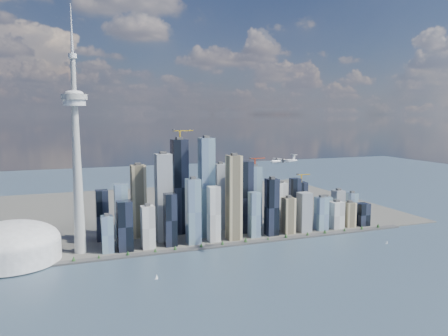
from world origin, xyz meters
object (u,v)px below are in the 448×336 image
object	(u,v)px
needle_tower	(76,151)
airplane	(284,161)
sailboat_west	(157,277)
sailboat_east	(387,243)
dome_stadium	(12,245)

from	to	relation	value
needle_tower	airplane	world-z (taller)	needle_tower
needle_tower	sailboat_west	bearing A→B (deg)	-58.44
needle_tower	airplane	size ratio (longest dim) A/B	7.47
sailboat_west	sailboat_east	xyz separation A→B (m)	(580.57, 31.13, -0.47)
dome_stadium	airplane	bearing A→B (deg)	-15.18
dome_stadium	airplane	distance (m)	617.11
sailboat_west	sailboat_east	world-z (taller)	sailboat_west
dome_stadium	sailboat_east	size ratio (longest dim) A/B	22.20
dome_stadium	sailboat_east	bearing A→B (deg)	-11.47
airplane	sailboat_east	xyz separation A→B (m)	(281.07, -17.90, -212.18)
airplane	sailboat_east	size ratio (longest dim) A/B	8.17
needle_tower	sailboat_east	bearing A→B (deg)	-14.40
dome_stadium	sailboat_east	world-z (taller)	dome_stadium
sailboat_west	airplane	bearing A→B (deg)	-5.65
airplane	sailboat_east	distance (m)	352.62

